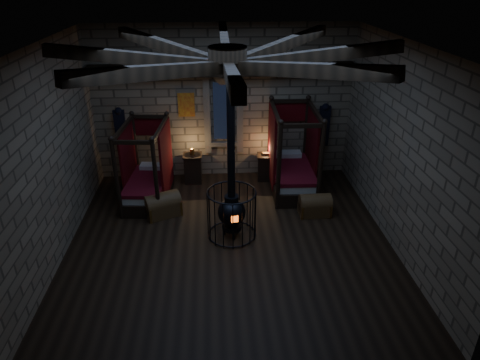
{
  "coord_description": "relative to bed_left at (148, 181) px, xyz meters",
  "views": [
    {
      "loc": [
        -0.3,
        -7.83,
        5.43
      ],
      "look_at": [
        0.26,
        0.6,
        1.21
      ],
      "focal_mm": 32.0,
      "sensor_mm": 36.0,
      "label": 1
    }
  ],
  "objects": [
    {
      "name": "trunk_right",
      "position": [
        4.12,
        -1.08,
        -0.25
      ],
      "size": [
        0.76,
        0.49,
        0.55
      ],
      "rotation": [
        0.0,
        0.0,
        0.02
      ],
      "color": "#56381B",
      "rests_on": "ground"
    },
    {
      "name": "nightstand_right",
      "position": [
        3.16,
        0.92,
        -0.11
      ],
      "size": [
        0.51,
        0.49,
        0.82
      ],
      "rotation": [
        0.0,
        0.0,
        -0.1
      ],
      "color": "black",
      "rests_on": "ground"
    },
    {
      "name": "nightstand_left",
      "position": [
        1.12,
        0.92,
        -0.08
      ],
      "size": [
        0.51,
        0.49,
        1.0
      ],
      "rotation": [
        0.0,
        0.0,
        -0.01
      ],
      "color": "black",
      "rests_on": "ground"
    },
    {
      "name": "stove",
      "position": [
        2.07,
        -1.87,
        0.16
      ],
      "size": [
        1.09,
        1.09,
        4.05
      ],
      "rotation": [
        0.0,
        0.0,
        0.17
      ],
      "color": "black",
      "rests_on": "ground"
    },
    {
      "name": "trunk_left",
      "position": [
        0.44,
        -0.86,
        -0.23
      ],
      "size": [
        0.96,
        0.81,
        0.6
      ],
      "rotation": [
        0.0,
        0.0,
        0.43
      ],
      "color": "#56381B",
      "rests_on": "ground"
    },
    {
      "name": "room",
      "position": [
        2.01,
        -2.02,
        3.25
      ],
      "size": [
        7.02,
        7.02,
        4.29
      ],
      "color": "black",
      "rests_on": "ground"
    },
    {
      "name": "bed_right",
      "position": [
        3.8,
        0.35,
        0.05
      ],
      "size": [
        1.18,
        2.16,
        2.22
      ],
      "rotation": [
        0.0,
        0.0,
        -0.03
      ],
      "color": "black",
      "rests_on": "ground"
    },
    {
      "name": "bed_left",
      "position": [
        0.0,
        0.0,
        0.0
      ],
      "size": [
        1.18,
        2.0,
        2.0
      ],
      "rotation": [
        0.0,
        0.0,
        -0.09
      ],
      "color": "black",
      "rests_on": "ground"
    }
  ]
}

